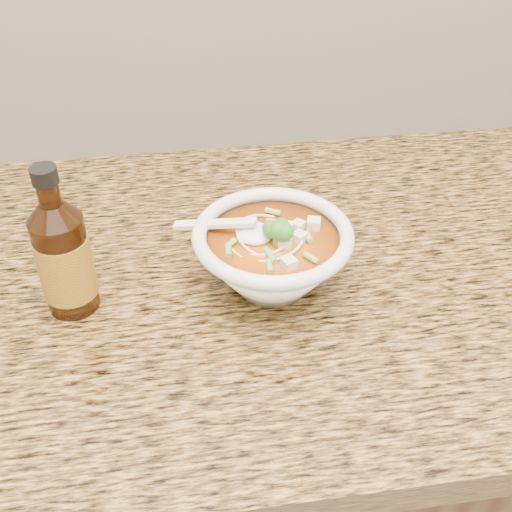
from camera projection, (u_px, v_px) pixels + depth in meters
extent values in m
cube|color=#311A0E|center=(250.00, 470.00, 1.12)|extent=(4.00, 0.65, 0.86)
cube|color=olive|center=(248.00, 275.00, 0.84)|extent=(4.00, 0.68, 0.04)
cylinder|color=white|center=(272.00, 283.00, 0.79)|extent=(0.08, 0.08, 0.01)
torus|color=white|center=(273.00, 235.00, 0.75)|extent=(0.19, 0.19, 0.02)
torus|color=beige|center=(274.00, 235.00, 0.76)|extent=(0.09, 0.09, 0.00)
torus|color=beige|center=(268.00, 247.00, 0.74)|extent=(0.09, 0.09, 0.00)
torus|color=beige|center=(263.00, 237.00, 0.76)|extent=(0.06, 0.06, 0.00)
torus|color=beige|center=(269.00, 240.00, 0.76)|extent=(0.08, 0.08, 0.00)
torus|color=beige|center=(272.00, 242.00, 0.76)|extent=(0.08, 0.08, 0.00)
torus|color=beige|center=(266.00, 253.00, 0.74)|extent=(0.09, 0.09, 0.00)
torus|color=beige|center=(266.00, 239.00, 0.77)|extent=(0.09, 0.09, 0.00)
torus|color=beige|center=(259.00, 246.00, 0.76)|extent=(0.11, 0.11, 0.00)
cube|color=silver|center=(253.00, 235.00, 0.75)|extent=(0.02, 0.02, 0.02)
cube|color=silver|center=(280.00, 217.00, 0.78)|extent=(0.02, 0.02, 0.01)
cube|color=silver|center=(225.00, 234.00, 0.75)|extent=(0.02, 0.02, 0.01)
cube|color=silver|center=(257.00, 250.00, 0.73)|extent=(0.02, 0.02, 0.01)
cube|color=silver|center=(295.00, 244.00, 0.74)|extent=(0.02, 0.02, 0.01)
cube|color=silver|center=(280.00, 210.00, 0.79)|extent=(0.01, 0.01, 0.01)
ellipsoid|color=#196014|center=(279.00, 231.00, 0.73)|extent=(0.04, 0.04, 0.03)
cylinder|color=#73B746|center=(260.00, 209.00, 0.79)|extent=(0.02, 0.01, 0.01)
cylinder|color=#73B746|center=(290.00, 209.00, 0.79)|extent=(0.02, 0.02, 0.01)
cylinder|color=#73B746|center=(315.00, 231.00, 0.75)|extent=(0.01, 0.02, 0.01)
cylinder|color=#73B746|center=(291.00, 247.00, 0.73)|extent=(0.01, 0.02, 0.01)
cylinder|color=#73B746|center=(321.00, 232.00, 0.75)|extent=(0.02, 0.01, 0.01)
cylinder|color=#73B746|center=(314.00, 246.00, 0.73)|extent=(0.01, 0.02, 0.01)
cylinder|color=#73B746|center=(307.00, 220.00, 0.77)|extent=(0.02, 0.01, 0.01)
cylinder|color=#73B746|center=(244.00, 243.00, 0.74)|extent=(0.02, 0.01, 0.01)
ellipsoid|color=white|center=(255.00, 234.00, 0.75)|extent=(0.04, 0.04, 0.02)
cube|color=white|center=(215.00, 224.00, 0.76)|extent=(0.10, 0.05, 0.03)
cylinder|color=#351807|center=(65.00, 264.00, 0.73)|extent=(0.06, 0.06, 0.13)
cylinder|color=#351807|center=(48.00, 193.00, 0.67)|extent=(0.03, 0.03, 0.03)
cylinder|color=black|center=(44.00, 175.00, 0.66)|extent=(0.03, 0.03, 0.02)
cylinder|color=red|center=(66.00, 266.00, 0.73)|extent=(0.07, 0.07, 0.08)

